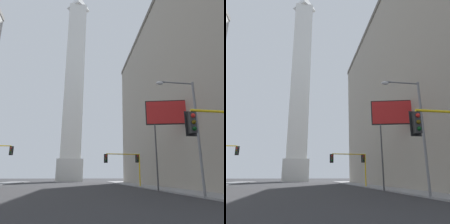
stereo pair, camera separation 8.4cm
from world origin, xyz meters
TOP-DOWN VIEW (x-y plane):
  - sidewalk_right at (13.83, 25.95)m, footprint 5.00×86.51m
  - obelisk at (0.00, 72.09)m, footprint 8.11×8.11m
  - traffic_light_mid_right at (9.72, 32.29)m, footprint 5.73×0.50m
  - street_lamp at (10.89, 14.33)m, footprint 3.32×0.36m
  - billboard_sign at (12.97, 22.14)m, footprint 6.02×1.71m

SIDE VIEW (x-z plane):
  - sidewalk_right at x=13.83m, z-range 0.00..0.15m
  - traffic_light_mid_right at x=9.72m, z-range 1.33..6.31m
  - street_lamp at x=10.89m, z-range 1.01..10.16m
  - billboard_sign at x=12.97m, z-range 3.31..13.68m
  - obelisk at x=0.00m, z-range -1.66..71.21m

